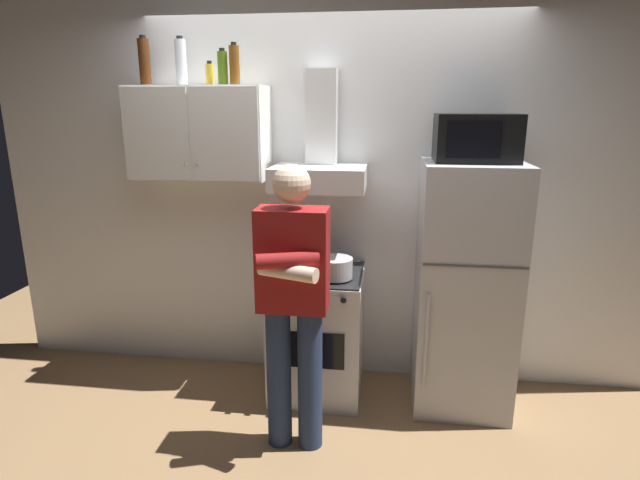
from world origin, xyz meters
name	(u,v)px	position (x,y,z in m)	size (l,w,h in m)	color
ground_plane	(320,410)	(0.00, 0.00, 0.00)	(7.00, 7.00, 0.00)	olive
back_wall_tiled	(331,190)	(0.00, 0.60, 1.35)	(4.80, 0.10, 2.70)	white
upper_cabinet	(200,133)	(-0.85, 0.37, 1.75)	(0.90, 0.37, 0.60)	white
stove_oven	(318,332)	(-0.05, 0.25, 0.43)	(0.60, 0.62, 0.87)	silver
range_hood	(320,158)	(-0.05, 0.38, 1.60)	(0.60, 0.44, 0.75)	white
refrigerator	(465,288)	(0.90, 0.25, 0.80)	(0.60, 0.62, 1.60)	silver
microwave	(476,138)	(0.90, 0.27, 1.74)	(0.48, 0.37, 0.28)	black
person_standing	(293,300)	(-0.10, -0.36, 0.90)	(0.38, 0.33, 1.64)	navy
cooking_pot	(335,268)	(0.08, 0.13, 0.94)	(0.32, 0.22, 0.13)	#B7BABF
bottle_vodka_clear	(181,62)	(-0.95, 0.39, 2.19)	(0.07, 0.07, 0.30)	silver
bottle_beer_brown	(234,65)	(-0.59, 0.35, 2.17)	(0.06, 0.06, 0.25)	brown
bottle_rum_dark	(145,62)	(-1.20, 0.40, 2.20)	(0.07, 0.07, 0.31)	#47230F
bottle_spice_jar	(210,74)	(-0.77, 0.40, 2.12)	(0.05, 0.05, 0.15)	gold
bottle_olive_oil	(223,68)	(-0.67, 0.36, 2.15)	(0.06, 0.06, 0.22)	#4C6B19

